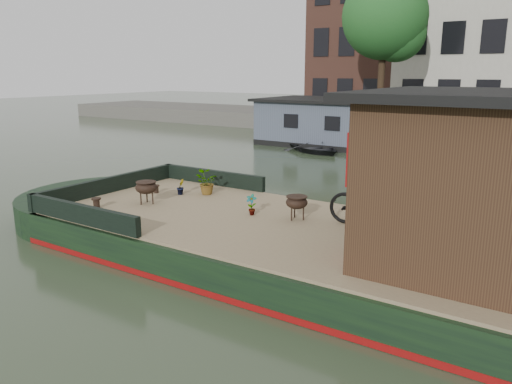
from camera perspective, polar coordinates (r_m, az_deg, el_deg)
The scene contains 17 objects.
ground at distance 8.62m, azimuth 11.01°, elevation -9.34°, with size 120.00×120.00×0.00m, color #2D3B25.
houseboat_hull at distance 9.06m, azimuth 3.26°, elevation -6.08°, with size 14.01×4.02×0.60m.
houseboat_deck at distance 8.40m, azimuth 11.21°, elevation -5.40°, with size 11.80×3.80×0.05m, color #8B7B55.
bow_bulwark at distance 11.18m, azimuth -13.48°, elevation 0.30°, with size 3.00×4.00×0.35m.
cabin at distance 7.57m, azimuth 27.12°, elevation 1.09°, with size 4.00×3.50×2.42m.
bicycle at distance 8.91m, azimuth 13.60°, elevation -1.25°, with size 0.59×1.70×0.89m, color black.
potted_plant_a at distance 9.50m, azimuth -0.52°, elevation -1.46°, with size 0.21×0.14×0.41m, color #9E5F2D.
potted_plant_b at distance 11.24m, azimuth -8.63°, elevation 0.59°, with size 0.19×0.15×0.35m, color brown.
potted_plant_c at distance 11.16m, azimuth -5.79°, elevation 1.08°, with size 0.48×0.42×0.54m, color brown.
potted_plant_d at distance 9.78m, azimuth 16.19°, elevation -0.93°, with size 0.35×0.35×0.62m, color brown.
brazier_front at distance 9.25m, azimuth 4.66°, elevation -1.81°, with size 0.41×0.41×0.45m, color black, non-canonical shape.
brazier_rear at distance 10.57m, azimuth -12.40°, elevation -0.06°, with size 0.44×0.44×0.47m, color black, non-canonical shape.
bollard_port at distance 11.49m, azimuth -11.35°, elevation 0.34°, with size 0.16×0.16×0.18m, color black.
bollard_stbd at distance 10.49m, azimuth -17.77°, elevation -1.22°, with size 0.19×0.19×0.21m, color black.
dinghy at distance 21.35m, azimuth 6.77°, elevation 5.34°, with size 2.03×2.84×0.59m, color black.
far_houseboat at distance 21.72m, azimuth 25.62°, elevation 6.05°, with size 20.40×4.40×2.11m.
tree_left at distance 28.17m, azimuth 14.80°, elevation 18.40°, with size 4.40×4.40×7.40m.
Camera 1 is at (2.93, -7.39, 3.32)m, focal length 35.00 mm.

